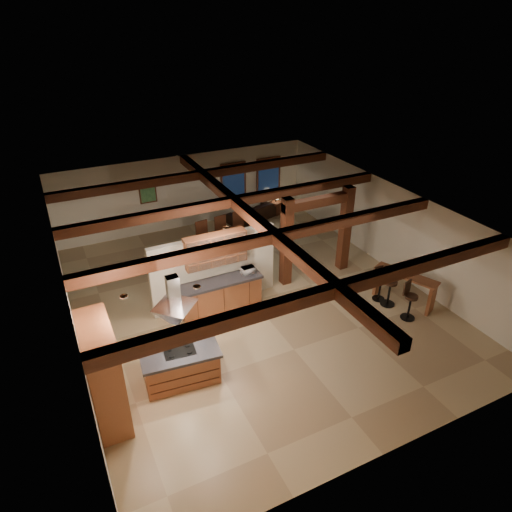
{
  "coord_description": "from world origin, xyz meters",
  "views": [
    {
      "loc": [
        -4.94,
        -10.3,
        7.89
      ],
      "look_at": [
        0.36,
        0.5,
        1.22
      ],
      "focal_mm": 32.0,
      "sensor_mm": 36.0,
      "label": 1
    }
  ],
  "objects_px": {
    "kitchen_island": "(181,366)",
    "dining_table": "(229,246)",
    "sofa": "(252,212)",
    "bar_counter": "(405,284)"
  },
  "relations": [
    {
      "from": "kitchen_island",
      "to": "dining_table",
      "type": "xyz_separation_m",
      "value": [
        3.47,
        5.3,
        -0.12
      ]
    },
    {
      "from": "sofa",
      "to": "kitchen_island",
      "type": "bearing_deg",
      "value": 38.83
    },
    {
      "from": "kitchen_island",
      "to": "sofa",
      "type": "bearing_deg",
      "value": 54.03
    },
    {
      "from": "sofa",
      "to": "bar_counter",
      "type": "xyz_separation_m",
      "value": [
        1.43,
        -7.41,
        0.34
      ]
    },
    {
      "from": "dining_table",
      "to": "bar_counter",
      "type": "bearing_deg",
      "value": -48.81
    },
    {
      "from": "bar_counter",
      "to": "kitchen_island",
      "type": "bearing_deg",
      "value": -178.29
    },
    {
      "from": "sofa",
      "to": "bar_counter",
      "type": "height_order",
      "value": "bar_counter"
    },
    {
      "from": "bar_counter",
      "to": "sofa",
      "type": "bearing_deg",
      "value": 100.95
    },
    {
      "from": "kitchen_island",
      "to": "sofa",
      "type": "distance_m",
      "value": 9.41
    },
    {
      "from": "kitchen_island",
      "to": "sofa",
      "type": "relative_size",
      "value": 0.88
    }
  ]
}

